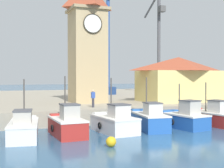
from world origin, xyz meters
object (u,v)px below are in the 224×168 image
Objects in this scene: fishing_boat_mid_right at (184,118)px; fishing_boat_right_inner at (211,116)px; fishing_boat_left_outer at (24,128)px; mooring_buoy at (111,142)px; port_crane_far at (158,55)px; clock_tower at (87,38)px; fishing_boat_center at (149,119)px; port_crane_near at (108,47)px; warehouse_right at (178,79)px; dock_worker_near_tower at (93,98)px; fishing_boat_left_inner at (67,125)px; fishing_boat_mid_left at (115,122)px.

fishing_boat_right_inner is at bearing 7.68° from fishing_boat_mid_right.
mooring_buoy is (4.60, -4.41, -0.41)m from fishing_boat_left_outer.
fishing_boat_right_inner is (15.75, 0.15, 0.03)m from fishing_boat_left_outer.
fishing_boat_right_inner is at bearing -110.68° from port_crane_far.
fishing_boat_left_outer reaches higher than fishing_boat_mid_right.
fishing_boat_right_inner is 15.31m from clock_tower.
mooring_buoy is at bearing -152.82° from fishing_boat_mid_right.
fishing_boat_left_outer is at bearing -178.97° from fishing_boat_center.
port_crane_near is 31.16× the size of mooring_buoy.
warehouse_right is 14.45× the size of mooring_buoy.
port_crane_near reaches higher than fishing_boat_right_inner.
port_crane_far is (7.19, 16.89, 3.97)m from warehouse_right.
port_crane_far reaches higher than fishing_boat_right_inner.
port_crane_near reaches higher than dock_worker_near_tower.
fishing_boat_left_inner is at bearing -130.93° from port_crane_far.
fishing_boat_mid_right is (9.71, -0.13, -0.03)m from fishing_boat_left_inner.
clock_tower is (-4.77, 11.14, 7.57)m from fishing_boat_mid_right.
port_crane_near is at bearing 69.37° from mooring_buoy.
fishing_boat_center is (6.71, 0.30, -0.02)m from fishing_boat_left_inner.
port_crane_far reaches higher than warehouse_right.
warehouse_right is at bearing 45.49° from fishing_boat_center.
fishing_boat_mid_right is at bearing -66.83° from clock_tower.
fishing_boat_right_inner is at bearing 1.26° from fishing_boat_left_inner.
dock_worker_near_tower is at bearing 77.72° from mooring_buoy.
fishing_boat_left_inner is at bearing -116.98° from port_crane_near.
fishing_boat_center is 1.09× the size of fishing_boat_mid_right.
fishing_boat_left_inner is 18.01m from warehouse_right.
fishing_boat_left_outer is 1.21× the size of fishing_boat_left_inner.
fishing_boat_left_outer is at bearing -140.71° from dock_worker_near_tower.
port_crane_far reaches higher than mooring_buoy.
fishing_boat_center is at bearing 179.81° from fishing_boat_right_inner.
warehouse_right is at bearing -113.05° from port_crane_far.
mooring_buoy is at bearing -69.04° from fishing_boat_left_inner.
fishing_boat_right_inner is 2.94× the size of dock_worker_near_tower.
fishing_boat_mid_left is at bearing -142.46° from warehouse_right.
warehouse_right is 18.78m from port_crane_far.
port_crane_far is at bearing 58.40° from fishing_boat_center.
fishing_boat_right_inner is at bearing -0.19° from fishing_boat_center.
fishing_boat_left_outer is at bearing -126.00° from clock_tower.
warehouse_right is at bearing 30.54° from fishing_boat_left_inner.
fishing_boat_mid_right is 29.86m from port_crane_far.
dock_worker_near_tower is at bearing 149.08° from fishing_boat_right_inner.
fishing_boat_right_inner is at bearing 0.56° from fishing_boat_left_outer.
fishing_boat_mid_left is 15.00m from warehouse_right.
fishing_boat_mid_left is at bearing -96.71° from clock_tower.
warehouse_right is 12.08m from dock_worker_near_tower.
fishing_boat_mid_left reaches higher than fishing_boat_left_outer.
fishing_boat_mid_left reaches higher than fishing_boat_right_inner.
fishing_boat_left_outer is at bearing -134.61° from port_crane_far.
fishing_boat_mid_left is at bearing 65.18° from mooring_buoy.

